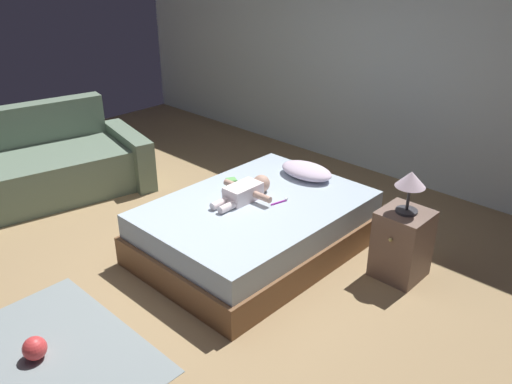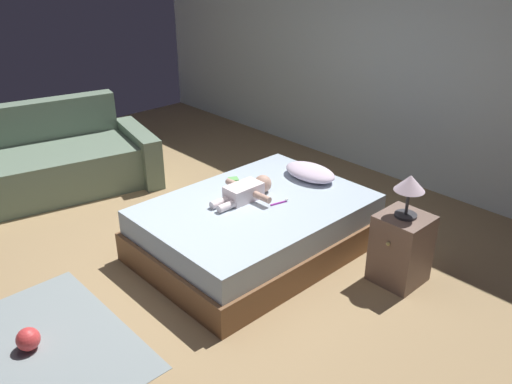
# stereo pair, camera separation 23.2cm
# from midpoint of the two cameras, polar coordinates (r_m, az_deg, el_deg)

# --- Properties ---
(ground_plane) EXTENTS (8.00, 8.00, 0.00)m
(ground_plane) POSITION_cam_midpoint_polar(r_m,az_deg,el_deg) (4.38, -10.11, -9.03)
(ground_plane) COLOR #A08259
(wall_behind_bed) EXTENTS (8.00, 0.12, 2.58)m
(wall_behind_bed) POSITION_cam_midpoint_polar(r_m,az_deg,el_deg) (5.97, 13.03, 13.77)
(wall_behind_bed) COLOR silver
(wall_behind_bed) RESTS_ON ground_plane
(bed) EXTENTS (1.38, 1.93, 0.46)m
(bed) POSITION_cam_midpoint_polar(r_m,az_deg,el_deg) (4.54, -1.47, -3.84)
(bed) COLOR brown
(bed) RESTS_ON ground_plane
(pillow) EXTENTS (0.53, 0.32, 0.12)m
(pillow) POSITION_cam_midpoint_polar(r_m,az_deg,el_deg) (4.89, 4.11, 2.27)
(pillow) COLOR silver
(pillow) RESTS_ON bed
(baby) EXTENTS (0.52, 0.61, 0.15)m
(baby) POSITION_cam_midpoint_polar(r_m,az_deg,el_deg) (4.48, -2.53, 0.07)
(baby) COLOR white
(baby) RESTS_ON bed
(toothbrush) EXTENTS (0.05, 0.17, 0.02)m
(toothbrush) POSITION_cam_midpoint_polar(r_m,az_deg,el_deg) (4.42, 1.10, -1.10)
(toothbrush) COLOR purple
(toothbrush) RESTS_ON bed
(couch) EXTENTS (1.45, 2.14, 0.88)m
(couch) POSITION_cam_midpoint_polar(r_m,az_deg,el_deg) (6.01, -22.90, 2.45)
(couch) COLOR slate
(couch) RESTS_ON ground_plane
(nightstand) EXTENTS (0.37, 0.40, 0.57)m
(nightstand) POSITION_cam_midpoint_polar(r_m,az_deg,el_deg) (4.31, 13.98, -5.49)
(nightstand) COLOR #765D51
(nightstand) RESTS_ON ground_plane
(lamp) EXTENTS (0.23, 0.23, 0.34)m
(lamp) POSITION_cam_midpoint_polar(r_m,az_deg,el_deg) (4.07, 14.78, 1.03)
(lamp) COLOR #333338
(lamp) RESTS_ON nightstand
(rug) EXTENTS (1.47, 1.17, 0.01)m
(rug) POSITION_cam_midpoint_polar(r_m,az_deg,el_deg) (3.88, -23.76, -16.45)
(rug) COLOR gray
(rug) RESTS_ON ground_plane
(toy_ball) EXTENTS (0.16, 0.16, 0.16)m
(toy_ball) POSITION_cam_midpoint_polar(r_m,az_deg,el_deg) (3.86, -24.43, -15.14)
(toy_ball) COLOR #DA3B3C
(toy_ball) RESTS_ON rug
(toy_block) EXTENTS (0.11, 0.11, 0.08)m
(toy_block) POSITION_cam_midpoint_polar(r_m,az_deg,el_deg) (4.69, -4.08, 0.92)
(toy_block) COLOR #70C266
(toy_block) RESTS_ON bed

